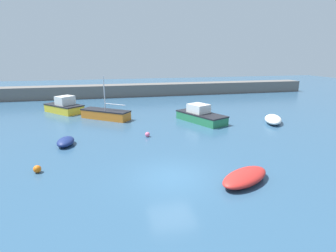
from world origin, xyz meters
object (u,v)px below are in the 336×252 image
object	(u,v)px
dinghy_near_pier	(66,142)
mooring_buoy_pink	(147,134)
sailboat_short_mast	(106,114)
rowboat_white_midwater	(245,177)
rowboat_blue_near	(273,119)
motorboat_grey_hull	(64,107)
cabin_cruiser_white	(200,115)
mooring_buoy_orange	(37,169)

from	to	relation	value
dinghy_near_pier	mooring_buoy_pink	distance (m)	6.09
sailboat_short_mast	rowboat_white_midwater	xyz separation A→B (m)	(6.83, -15.78, -0.18)
sailboat_short_mast	rowboat_blue_near	bearing A→B (deg)	-161.19
rowboat_white_midwater	mooring_buoy_pink	distance (m)	9.54
motorboat_grey_hull	mooring_buoy_pink	xyz separation A→B (m)	(7.70, -11.17, -0.48)
rowboat_white_midwater	cabin_cruiser_white	size ratio (longest dim) A/B	0.63
rowboat_blue_near	mooring_buoy_orange	bearing A→B (deg)	140.02
motorboat_grey_hull	mooring_buoy_orange	world-z (taller)	motorboat_grey_hull
rowboat_blue_near	rowboat_white_midwater	size ratio (longest dim) A/B	1.06
mooring_buoy_pink	mooring_buoy_orange	bearing A→B (deg)	-143.73
sailboat_short_mast	motorboat_grey_hull	size ratio (longest dim) A/B	1.04
dinghy_near_pier	mooring_buoy_pink	size ratio (longest dim) A/B	5.48
rowboat_white_midwater	mooring_buoy_pink	bearing A→B (deg)	-95.92
sailboat_short_mast	mooring_buoy_orange	world-z (taller)	sailboat_short_mast
sailboat_short_mast	cabin_cruiser_white	world-z (taller)	sailboat_short_mast
dinghy_near_pier	rowboat_white_midwater	bearing A→B (deg)	57.02
dinghy_near_pier	motorboat_grey_hull	distance (m)	11.98
rowboat_blue_near	cabin_cruiser_white	distance (m)	6.93
dinghy_near_pier	cabin_cruiser_white	world-z (taller)	cabin_cruiser_white
rowboat_white_midwater	cabin_cruiser_white	world-z (taller)	cabin_cruiser_white
mooring_buoy_pink	rowboat_white_midwater	bearing A→B (deg)	-67.56
rowboat_blue_near	mooring_buoy_pink	xyz separation A→B (m)	(-12.42, -1.62, -0.16)
dinghy_near_pier	mooring_buoy_pink	bearing A→B (deg)	103.44
rowboat_white_midwater	sailboat_short_mast	bearing A→B (deg)	-94.96
rowboat_white_midwater	motorboat_grey_hull	world-z (taller)	motorboat_grey_hull
mooring_buoy_orange	mooring_buoy_pink	bearing A→B (deg)	36.27
rowboat_white_midwater	mooring_buoy_orange	bearing A→B (deg)	-47.61
rowboat_white_midwater	motorboat_grey_hull	bearing A→B (deg)	-88.80
dinghy_near_pier	rowboat_blue_near	world-z (taller)	rowboat_blue_near
dinghy_near_pier	mooring_buoy_pink	world-z (taller)	dinghy_near_pier
mooring_buoy_orange	cabin_cruiser_white	bearing A→B (deg)	34.62
dinghy_near_pier	sailboat_short_mast	bearing A→B (deg)	166.48
rowboat_blue_near	mooring_buoy_orange	size ratio (longest dim) A/B	8.87
dinghy_near_pier	cabin_cruiser_white	size ratio (longest dim) A/B	0.37
dinghy_near_pier	rowboat_white_midwater	distance (m)	12.65
rowboat_white_midwater	motorboat_grey_hull	distance (m)	22.98
dinghy_near_pier	mooring_buoy_orange	size ratio (longest dim) A/B	4.99
mooring_buoy_pink	rowboat_blue_near	bearing A→B (deg)	7.44
dinghy_near_pier	rowboat_white_midwater	size ratio (longest dim) A/B	0.60
cabin_cruiser_white	rowboat_white_midwater	bearing A→B (deg)	-33.69
mooring_buoy_pink	sailboat_short_mast	bearing A→B (deg)	114.62
rowboat_white_midwater	mooring_buoy_orange	world-z (taller)	rowboat_white_midwater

